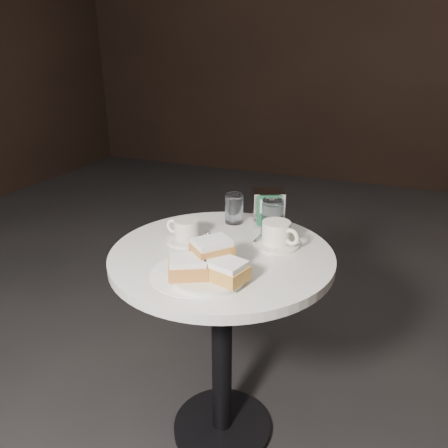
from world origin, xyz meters
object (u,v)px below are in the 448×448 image
Objects in this scene: beignet_plate at (209,267)px; napkin_dispenser at (268,208)px; coffee_cup_left at (186,232)px; water_glass_right at (272,217)px; coffee_cup_right at (276,235)px; cafe_table at (222,305)px; water_glass_left at (234,209)px.

napkin_dispenser reaches higher than beignet_plate.
coffee_cup_left is 1.28× the size of water_glass_right.
napkin_dispenser is at bearing 135.82° from coffee_cup_right.
napkin_dispenser is at bearing 53.88° from coffee_cup_left.
cafe_table is 0.35m from water_glass_left.
water_glass_left reaches higher than coffee_cup_left.
napkin_dispenser is (-0.08, 0.16, 0.03)m from coffee_cup_right.
coffee_cup_left is 0.31m from napkin_dispenser.
water_glass_left is at bearing 72.19° from coffee_cup_left.
beignet_plate is 0.30m from coffee_cup_right.
water_glass_right reaches higher than beignet_plate.
napkin_dispenser is at bearing 85.46° from beignet_plate.
water_glass_left is at bearing 165.66° from coffee_cup_right.
beignet_plate is at bearing -79.23° from cafe_table.
beignet_plate is 0.38m from water_glass_right.
beignet_plate is (0.03, -0.17, 0.24)m from cafe_table.
beignet_plate is 0.27m from coffee_cup_left.
cafe_table is 4.87× the size of coffee_cup_left.
water_glass_right reaches higher than water_glass_left.
cafe_table is at bearing -123.12° from coffee_cup_right.
napkin_dispenser is (0.21, 0.23, 0.03)m from coffee_cup_left.
cafe_table is at bearing -127.70° from napkin_dispenser.
cafe_table is at bearing -8.43° from coffee_cup_left.
napkin_dispenser reaches higher than water_glass_right.
coffee_cup_left is 1.43× the size of water_glass_left.
napkin_dispenser is at bearing 117.24° from water_glass_right.
coffee_cup_left is 0.29m from water_glass_right.
cafe_table is 3.09× the size of beignet_plate.
water_glass_right is (0.24, 0.16, 0.03)m from coffee_cup_left.
water_glass_left is (-0.05, 0.24, 0.25)m from cafe_table.
water_glass_left reaches higher than beignet_plate.
coffee_cup_right is 1.86× the size of water_glass_left.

